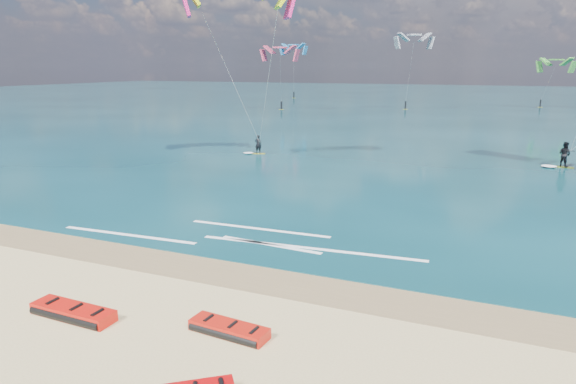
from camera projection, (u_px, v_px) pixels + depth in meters
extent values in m
plane|color=tan|center=(381.00, 140.00, 53.17)|extent=(320.00, 320.00, 0.00)
cube|color=brown|center=(167.00, 262.00, 20.06)|extent=(320.00, 2.40, 0.01)
cube|color=#093035|center=(448.00, 101.00, 110.44)|extent=(320.00, 200.00, 0.04)
cube|color=yellow|center=(258.00, 153.00, 44.54)|extent=(1.26, 0.77, 0.05)
imported|color=black|center=(258.00, 144.00, 44.34)|extent=(0.64, 0.48, 1.59)
cylinder|color=black|center=(260.00, 142.00, 43.95)|extent=(0.47, 0.21, 0.04)
cube|color=#A7C31D|center=(563.00, 167.00, 38.58)|extent=(1.52, 0.64, 0.07)
imported|color=black|center=(565.00, 154.00, 38.35)|extent=(1.15, 1.12, 1.87)
cylinder|color=black|center=(570.00, 151.00, 37.86)|extent=(0.60, 0.12, 0.04)
cube|color=white|center=(310.00, 248.00, 21.48)|extent=(9.67, 1.04, 0.01)
cube|color=white|center=(128.00, 235.00, 23.17)|extent=(6.90, 0.61, 0.01)
cube|color=white|center=(259.00, 229.00, 24.04)|extent=(6.97, 0.49, 0.01)
cube|color=white|center=(270.00, 245.00, 21.90)|extent=(4.76, 0.58, 0.01)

